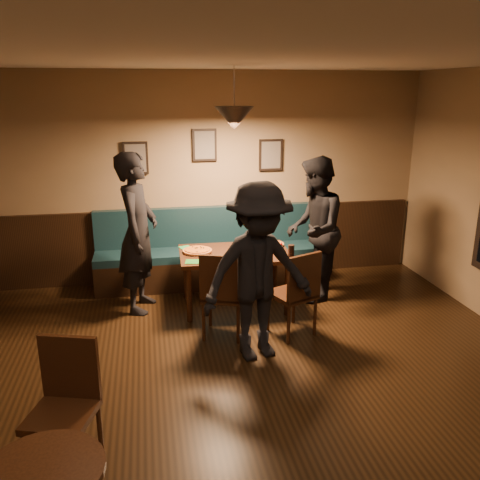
{
  "coord_description": "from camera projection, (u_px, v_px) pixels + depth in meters",
  "views": [
    {
      "loc": [
        -0.78,
        -3.21,
        2.55
      ],
      "look_at": [
        0.21,
        2.05,
        0.95
      ],
      "focal_mm": 37.71,
      "sensor_mm": 36.0,
      "label": 1
    }
  ],
  "objects": [
    {
      "name": "floor",
      "position": [
        262.0,
        433.0,
        3.9
      ],
      "size": [
        7.0,
        7.0,
        0.0
      ],
      "primitive_type": "plane",
      "color": "black",
      "rests_on": "ground"
    },
    {
      "name": "ceiling",
      "position": [
        268.0,
        47.0,
        3.09
      ],
      "size": [
        7.0,
        7.0,
        0.0
      ],
      "primitive_type": "plane",
      "rotation": [
        3.14,
        0.0,
        0.0
      ],
      "color": "silver",
      "rests_on": "ground"
    },
    {
      "name": "wall_back",
      "position": [
        205.0,
        179.0,
        6.79
      ],
      "size": [
        6.0,
        0.0,
        6.0
      ],
      "primitive_type": "plane",
      "rotation": [
        1.57,
        0.0,
        0.0
      ],
      "color": "#8C704F",
      "rests_on": "ground"
    },
    {
      "name": "wainscot",
      "position": [
        206.0,
        243.0,
        7.02
      ],
      "size": [
        5.88,
        0.06,
        1.0
      ],
      "primitive_type": "cube",
      "color": "black",
      "rests_on": "ground"
    },
    {
      "name": "booth_bench",
      "position": [
        209.0,
        249.0,
        6.77
      ],
      "size": [
        3.0,
        0.6,
        1.0
      ],
      "primitive_type": null,
      "color": "#0F232D",
      "rests_on": "ground"
    },
    {
      "name": "picture_left",
      "position": [
        136.0,
        158.0,
        6.52
      ],
      "size": [
        0.32,
        0.04,
        0.42
      ],
      "primitive_type": "cube",
      "color": "black",
      "rests_on": "wall_back"
    },
    {
      "name": "picture_center",
      "position": [
        204.0,
        145.0,
        6.63
      ],
      "size": [
        0.32,
        0.04,
        0.42
      ],
      "primitive_type": "cube",
      "color": "black",
      "rests_on": "wall_back"
    },
    {
      "name": "picture_right",
      "position": [
        271.0,
        155.0,
        6.83
      ],
      "size": [
        0.32,
        0.04,
        0.42
      ],
      "primitive_type": "cube",
      "color": "black",
      "rests_on": "wall_back"
    },
    {
      "name": "pendant_lamp",
      "position": [
        234.0,
        118.0,
        5.54
      ],
      "size": [
        0.44,
        0.44,
        0.25
      ],
      "primitive_type": "cone",
      "rotation": [
        3.14,
        0.0,
        0.0
      ],
      "color": "black",
      "rests_on": "ceiling"
    },
    {
      "name": "dining_table",
      "position": [
        235.0,
        279.0,
        6.09
      ],
      "size": [
        1.32,
        0.88,
        0.7
      ],
      "primitive_type": "cube",
      "rotation": [
        0.0,
        0.0,
        -0.03
      ],
      "color": "black",
      "rests_on": "floor"
    },
    {
      "name": "chair_near_left",
      "position": [
        223.0,
        293.0,
        5.35
      ],
      "size": [
        0.54,
        0.54,
        0.96
      ],
      "primitive_type": null,
      "rotation": [
        0.0,
        0.0,
        -0.32
      ],
      "color": "black",
      "rests_on": "floor"
    },
    {
      "name": "chair_near_right",
      "position": [
        292.0,
        292.0,
        5.37
      ],
      "size": [
        0.55,
        0.55,
        0.95
      ],
      "primitive_type": null,
      "rotation": [
        0.0,
        0.0,
        0.39
      ],
      "color": "black",
      "rests_on": "floor"
    },
    {
      "name": "diner_left",
      "position": [
        138.0,
        233.0,
        5.87
      ],
      "size": [
        0.6,
        0.78,
        1.89
      ],
      "primitive_type": "imported",
      "rotation": [
        0.0,
        0.0,
        1.33
      ],
      "color": "black",
      "rests_on": "floor"
    },
    {
      "name": "diner_right",
      "position": [
        314.0,
        230.0,
        6.2
      ],
      "size": [
        0.94,
        1.06,
        1.79
      ],
      "primitive_type": "imported",
      "rotation": [
        0.0,
        0.0,
        -1.93
      ],
      "color": "black",
      "rests_on": "floor"
    },
    {
      "name": "diner_front",
      "position": [
        258.0,
        273.0,
        4.8
      ],
      "size": [
        1.25,
        0.89,
        1.75
      ],
      "primitive_type": "imported",
      "rotation": [
        0.0,
        0.0,
        0.23
      ],
      "color": "black",
      "rests_on": "floor"
    },
    {
      "name": "pizza_a",
      "position": [
        197.0,
        251.0,
        5.98
      ],
      "size": [
        0.38,
        0.38,
        0.04
      ],
      "primitive_type": "cylinder",
      "rotation": [
        0.0,
        0.0,
        0.08
      ],
      "color": "#C25E24",
      "rests_on": "dining_table"
    },
    {
      "name": "pizza_b",
      "position": [
        241.0,
        255.0,
        5.81
      ],
      "size": [
        0.46,
        0.46,
        0.04
      ],
      "primitive_type": "cylinder",
      "rotation": [
        0.0,
        0.0,
        -0.28
      ],
      "color": "orange",
      "rests_on": "dining_table"
    },
    {
      "name": "pizza_c",
      "position": [
        271.0,
        244.0,
        6.24
      ],
      "size": [
        0.35,
        0.35,
        0.04
      ],
      "primitive_type": "cylinder",
      "rotation": [
        0.0,
        0.0,
        0.05
      ],
      "color": "gold",
      "rests_on": "dining_table"
    },
    {
      "name": "soda_glass",
      "position": [
        291.0,
        251.0,
        5.77
      ],
      "size": [
        0.07,
        0.07,
        0.15
      ],
      "primitive_type": "cylinder",
      "rotation": [
        0.0,
        0.0,
        0.01
      ],
      "color": "black",
      "rests_on": "dining_table"
    },
    {
      "name": "tabasco_bottle",
      "position": [
        281.0,
        247.0,
        5.99
      ],
      "size": [
        0.03,
        0.03,
        0.12
      ],
      "primitive_type": "cylinder",
      "rotation": [
        0.0,
        0.0,
        0.17
      ],
      "color": "maroon",
      "rests_on": "dining_table"
    },
    {
      "name": "napkin_a",
      "position": [
        185.0,
        247.0,
        6.16
      ],
      "size": [
        0.17,
        0.17,
        0.01
      ],
      "primitive_type": "cube",
      "rotation": [
        0.0,
        0.0,
        0.33
      ],
      "color": "#217D3D",
      "rests_on": "dining_table"
    },
    {
      "name": "napkin_b",
      "position": [
        192.0,
        262.0,
        5.65
      ],
      "size": [
        0.18,
        0.18,
        0.01
      ],
      "primitive_type": "cube",
      "rotation": [
        0.0,
        0.0,
        -0.2
      ],
      "color": "#1F7521",
      "rests_on": "dining_table"
    },
    {
      "name": "cutlery_set",
      "position": [
        237.0,
        261.0,
        5.66
      ],
      "size": [
        0.2,
        0.05,
        0.0
      ],
      "primitive_type": "cube",
      "rotation": [
        0.0,
        0.0,
        1.4
      ],
      "color": "silver",
      "rests_on": "dining_table"
    },
    {
      "name": "cafe_chair_far",
      "position": [
        61.0,
        413.0,
        3.38
      ],
      "size": [
        0.52,
        0.52,
        0.94
      ],
      "primitive_type": null,
      "rotation": [
        0.0,
        0.0,
        2.84
      ],
      "color": "#32190E",
      "rests_on": "floor"
    }
  ]
}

